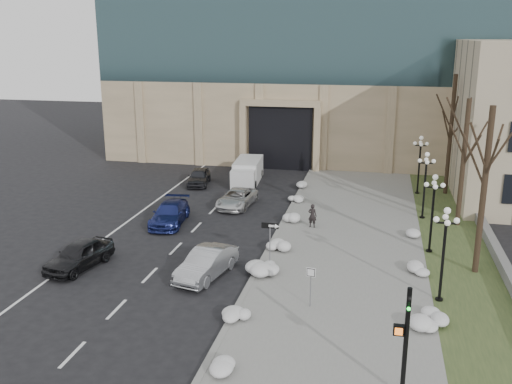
% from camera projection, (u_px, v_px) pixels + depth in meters
% --- Properties ---
extents(ground, '(160.00, 160.00, 0.00)m').
position_uv_depth(ground, '(242.00, 347.00, 23.40)').
color(ground, black).
rests_on(ground, ground).
extents(sidewalk, '(9.00, 40.00, 0.12)m').
position_uv_depth(sidewalk, '(348.00, 238.00, 35.85)').
color(sidewalk, gray).
rests_on(sidewalk, ground).
extents(curb, '(0.30, 40.00, 0.14)m').
position_uv_depth(curb, '(278.00, 232.00, 36.77)').
color(curb, gray).
rests_on(curb, ground).
extents(grass_strip, '(4.00, 40.00, 0.10)m').
position_uv_depth(grass_strip, '(456.00, 246.00, 34.53)').
color(grass_strip, '#324321').
rests_on(grass_strip, ground).
extents(stone_wall, '(0.50, 30.00, 0.70)m').
position_uv_depth(stone_wall, '(486.00, 232.00, 35.92)').
color(stone_wall, slate).
rests_on(stone_wall, ground).
extents(car_a, '(2.64, 4.73, 1.52)m').
position_uv_depth(car_a, '(79.00, 255.00, 31.16)').
color(car_a, black).
rests_on(car_a, ground).
extents(car_b, '(2.54, 4.81, 1.51)m').
position_uv_depth(car_b, '(207.00, 263.00, 30.03)').
color(car_b, '#989BA0').
rests_on(car_b, ground).
extents(car_c, '(2.56, 5.17, 1.44)m').
position_uv_depth(car_c, '(170.00, 214.00, 38.47)').
color(car_c, navy).
rests_on(car_c, ground).
extents(car_d, '(2.54, 4.84, 1.30)m').
position_uv_depth(car_d, '(237.00, 198.00, 42.33)').
color(car_d, silver).
rests_on(car_d, ground).
extents(car_e, '(2.30, 4.35, 1.41)m').
position_uv_depth(car_e, '(199.00, 177.00, 48.48)').
color(car_e, '#2A2A2F').
rests_on(car_e, ground).
extents(pedestrian, '(0.64, 0.49, 1.58)m').
position_uv_depth(pedestrian, '(312.00, 216.00, 37.42)').
color(pedestrian, black).
rests_on(pedestrian, sidewalk).
extents(box_truck, '(2.51, 6.07, 1.88)m').
position_uv_depth(box_truck, '(247.00, 172.00, 49.36)').
color(box_truck, silver).
rests_on(box_truck, ground).
extents(one_way_sign, '(0.97, 0.26, 2.63)m').
position_uv_depth(one_way_sign, '(273.00, 231.00, 30.67)').
color(one_way_sign, slate).
rests_on(one_way_sign, ground).
extents(keep_sign, '(0.44, 0.13, 2.06)m').
position_uv_depth(keep_sign, '(311.00, 279.00, 26.29)').
color(keep_sign, slate).
rests_on(keep_sign, ground).
extents(traffic_signal, '(0.72, 0.96, 4.25)m').
position_uv_depth(traffic_signal, '(404.00, 345.00, 19.56)').
color(traffic_signal, black).
rests_on(traffic_signal, ground).
extents(snow_clump_a, '(1.10, 1.60, 0.36)m').
position_uv_depth(snow_clump_a, '(218.00, 369.00, 21.38)').
color(snow_clump_a, silver).
rests_on(snow_clump_a, sidewalk).
extents(snow_clump_b, '(1.10, 1.60, 0.36)m').
position_uv_depth(snow_clump_b, '(236.00, 316.00, 25.35)').
color(snow_clump_b, silver).
rests_on(snow_clump_b, sidewalk).
extents(snow_clump_c, '(1.10, 1.60, 0.36)m').
position_uv_depth(snow_clump_c, '(268.00, 270.00, 30.37)').
color(snow_clump_c, silver).
rests_on(snow_clump_c, sidewalk).
extents(snow_clump_d, '(1.10, 1.60, 0.36)m').
position_uv_depth(snow_clump_d, '(278.00, 246.00, 33.71)').
color(snow_clump_d, silver).
rests_on(snow_clump_d, sidewalk).
extents(snow_clump_e, '(1.10, 1.60, 0.36)m').
position_uv_depth(snow_clump_e, '(293.00, 220.00, 38.46)').
color(snow_clump_e, silver).
rests_on(snow_clump_e, sidewalk).
extents(snow_clump_f, '(1.10, 1.60, 0.36)m').
position_uv_depth(snow_clump_f, '(295.00, 200.00, 43.11)').
color(snow_clump_f, silver).
rests_on(snow_clump_f, sidewalk).
extents(snow_clump_g, '(1.10, 1.60, 0.36)m').
position_uv_depth(snow_clump_g, '(305.00, 187.00, 46.86)').
color(snow_clump_g, silver).
rests_on(snow_clump_g, sidewalk).
extents(snow_clump_h, '(1.10, 1.60, 0.36)m').
position_uv_depth(snow_clump_h, '(424.00, 322.00, 24.86)').
color(snow_clump_h, silver).
rests_on(snow_clump_h, sidewalk).
extents(snow_clump_i, '(1.10, 1.60, 0.36)m').
position_uv_depth(snow_clump_i, '(420.00, 272.00, 30.12)').
color(snow_clump_i, silver).
rests_on(snow_clump_i, sidewalk).
extents(snow_clump_j, '(1.10, 1.60, 0.36)m').
position_uv_depth(snow_clump_j, '(418.00, 232.00, 36.12)').
color(snow_clump_j, silver).
rests_on(snow_clump_j, sidewalk).
extents(snow_clump_k, '(1.10, 1.60, 0.36)m').
position_uv_depth(snow_clump_k, '(433.00, 316.00, 25.36)').
color(snow_clump_k, silver).
rests_on(snow_clump_k, sidewalk).
extents(snow_clump_l, '(1.10, 1.60, 0.36)m').
position_uv_depth(snow_clump_l, '(261.00, 267.00, 30.65)').
color(snow_clump_l, silver).
rests_on(snow_clump_l, sidewalk).
extents(lamppost_a, '(1.18, 1.18, 4.76)m').
position_uv_depth(lamppost_a, '(444.00, 242.00, 26.53)').
color(lamppost_a, black).
rests_on(lamppost_a, ground).
extents(lamppost_b, '(1.18, 1.18, 4.76)m').
position_uv_depth(lamppost_b, '(433.00, 203.00, 32.65)').
color(lamppost_b, black).
rests_on(lamppost_b, ground).
extents(lamppost_c, '(1.18, 1.18, 4.76)m').
position_uv_depth(lamppost_c, '(425.00, 176.00, 38.77)').
color(lamppost_c, black).
rests_on(lamppost_c, ground).
extents(lamppost_d, '(1.18, 1.18, 4.76)m').
position_uv_depth(lamppost_d, '(420.00, 157.00, 44.90)').
color(lamppost_d, black).
rests_on(lamppost_d, ground).
extents(tree_near, '(3.20, 3.20, 9.00)m').
position_uv_depth(tree_near, '(486.00, 168.00, 29.11)').
color(tree_near, black).
rests_on(tree_near, ground).
extents(tree_mid, '(3.20, 3.20, 8.50)m').
position_uv_depth(tree_mid, '(465.00, 145.00, 36.73)').
color(tree_mid, black).
rests_on(tree_mid, ground).
extents(tree_far, '(3.20, 3.20, 9.50)m').
position_uv_depth(tree_far, '(452.00, 118.00, 44.09)').
color(tree_far, black).
rests_on(tree_far, ground).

